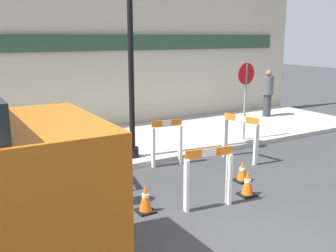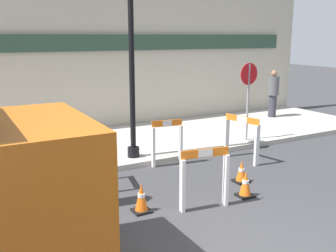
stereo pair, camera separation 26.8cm
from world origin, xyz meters
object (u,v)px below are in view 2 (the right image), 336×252
at_px(streetlamp_post, 131,20).
at_px(person_pedestrian, 273,92).
at_px(person_worker, 83,161).
at_px(stop_sign, 248,89).

height_order(streetlamp_post, person_pedestrian, streetlamp_post).
xyz_separation_m(person_worker, person_pedestrian, (8.26, 4.04, 0.16)).
height_order(stop_sign, person_pedestrian, stop_sign).
distance_m(stop_sign, person_pedestrian, 3.68).
height_order(stop_sign, person_worker, stop_sign).
relative_size(stop_sign, person_worker, 1.33).
relative_size(person_worker, person_pedestrian, 0.96).
bearing_deg(person_pedestrian, stop_sign, 38.12).
bearing_deg(person_pedestrian, person_worker, 28.79).
distance_m(person_worker, person_pedestrian, 9.20).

